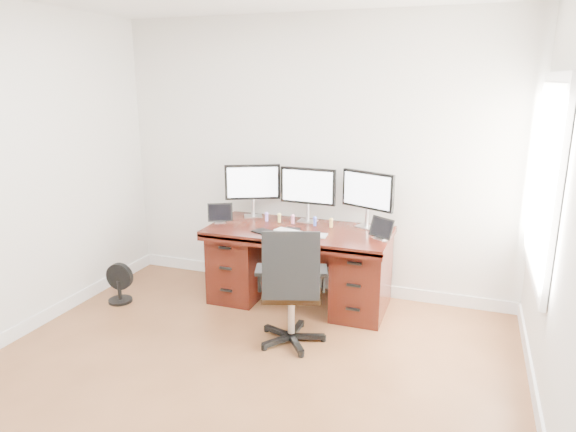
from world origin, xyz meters
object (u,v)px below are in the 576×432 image
(office_chair, at_px, (291,307))
(keyboard, at_px, (289,231))
(floor_fan, at_px, (119,284))
(desk, at_px, (300,263))
(monitor_center, at_px, (308,188))

(office_chair, relative_size, keyboard, 3.68)
(office_chair, distance_m, floor_fan, 1.86)
(office_chair, xyz_separation_m, keyboard, (-0.24, 0.64, 0.43))
(desk, distance_m, floor_fan, 1.76)
(office_chair, height_order, keyboard, office_chair)
(office_chair, bearing_deg, keyboard, 92.74)
(floor_fan, distance_m, keyboard, 1.75)
(desk, xyz_separation_m, floor_fan, (-1.64, -0.59, -0.21))
(desk, distance_m, keyboard, 0.39)
(desk, relative_size, keyboard, 6.24)
(keyboard, bearing_deg, floor_fan, -149.30)
(floor_fan, bearing_deg, desk, 14.56)
(floor_fan, bearing_deg, keyboard, 9.86)
(office_chair, distance_m, monitor_center, 1.30)
(office_chair, bearing_deg, monitor_center, 82.43)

